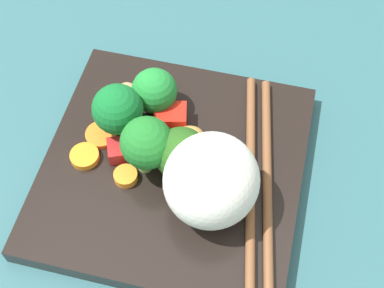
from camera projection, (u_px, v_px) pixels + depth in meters
ground_plane at (174, 179)px, 53.30cm from camera, size 110.00×110.00×2.00cm
square_plate at (173, 169)px, 51.68cm from camera, size 23.58×23.58×1.86cm
rice_mound at (211, 180)px, 45.54cm from camera, size 8.73×8.50×7.74cm
broccoli_floret_0 at (181, 154)px, 47.82cm from camera, size 4.72×4.72×5.59cm
broccoli_floret_1 at (118, 110)px, 49.89cm from camera, size 4.65×4.65×5.97cm
broccoli_floret_2 at (147, 143)px, 47.50cm from camera, size 4.64×4.64×6.36cm
broccoli_floret_3 at (154, 91)px, 52.23cm from camera, size 4.33×4.33×4.90cm
carrot_slice_0 at (101, 135)px, 52.35cm from camera, size 3.25×3.25×0.50cm
carrot_slice_1 at (126, 176)px, 49.75cm from camera, size 2.74×2.74×0.80cm
carrot_slice_2 at (85, 156)px, 50.95cm from camera, size 3.10×3.10×0.69cm
pepper_chunk_0 at (171, 118)px, 52.47cm from camera, size 3.05×3.48×2.07cm
pepper_chunk_1 at (154, 131)px, 52.08cm from camera, size 2.88×2.93×1.33cm
pepper_chunk_2 at (125, 147)px, 51.03cm from camera, size 3.17×3.59×1.50cm
chicken_piece_0 at (187, 139)px, 51.08cm from camera, size 4.09×4.26×2.15cm
chicken_piece_1 at (128, 95)px, 54.01cm from camera, size 3.53×3.35×1.96cm
chopstick_pair at (259, 178)px, 49.64cm from camera, size 22.54×6.38×0.84cm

